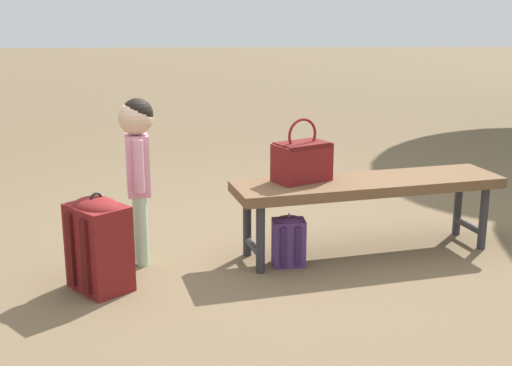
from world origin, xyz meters
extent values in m
plane|color=brown|center=(0.00, 0.00, 0.00)|extent=(40.00, 40.00, 0.00)
cube|color=brown|center=(-0.63, -0.15, 0.42)|extent=(1.65, 0.79, 0.06)
cylinder|color=#2D2D33|center=(0.01, 0.16, 0.20)|extent=(0.05, 0.05, 0.39)
cylinder|color=#2D2D33|center=(0.08, -0.11, 0.20)|extent=(0.05, 0.05, 0.39)
cylinder|color=#2D2D33|center=(-1.34, -0.19, 0.20)|extent=(0.05, 0.05, 0.39)
cylinder|color=#2D2D33|center=(-1.27, -0.46, 0.20)|extent=(0.05, 0.05, 0.39)
cylinder|color=#2D2D33|center=(0.05, 0.03, 0.10)|extent=(0.11, 0.28, 0.04)
cylinder|color=#2D2D33|center=(-1.31, -0.32, 0.10)|extent=(0.11, 0.28, 0.04)
cube|color=maroon|center=(-0.23, -0.12, 0.56)|extent=(0.37, 0.32, 0.22)
cube|color=#561313|center=(-0.23, -0.12, 0.67)|extent=(0.34, 0.30, 0.02)
torus|color=maroon|center=(-0.23, -0.12, 0.72)|extent=(0.18, 0.11, 0.20)
cylinder|color=#B2D8B2|center=(0.68, 0.03, 0.20)|extent=(0.08, 0.08, 0.40)
cylinder|color=#B2D8B2|center=(0.70, -0.06, 0.20)|extent=(0.08, 0.08, 0.40)
ellipsoid|color=white|center=(0.70, 0.04, 0.02)|extent=(0.10, 0.07, 0.04)
ellipsoid|color=white|center=(0.72, -0.06, 0.02)|extent=(0.10, 0.07, 0.04)
cube|color=pink|center=(0.69, -0.01, 0.57)|extent=(0.15, 0.17, 0.34)
cylinder|color=pink|center=(0.67, 0.08, 0.59)|extent=(0.06, 0.06, 0.29)
cylinder|color=pink|center=(0.71, -0.11, 0.59)|extent=(0.06, 0.06, 0.29)
sphere|color=beige|center=(0.69, -0.01, 0.84)|extent=(0.19, 0.19, 0.19)
sphere|color=black|center=(0.68, -0.02, 0.86)|extent=(0.18, 0.18, 0.18)
cube|color=maroon|center=(0.85, 0.36, 0.23)|extent=(0.38, 0.38, 0.45)
ellipsoid|color=maroon|center=(0.85, 0.36, 0.44)|extent=(0.36, 0.36, 0.10)
cube|color=#4A1010|center=(0.76, 0.27, 0.16)|extent=(0.17, 0.18, 0.20)
cube|color=#4A1010|center=(0.99, 0.40, 0.23)|extent=(0.05, 0.05, 0.39)
cube|color=#4A1010|center=(0.89, 0.50, 0.23)|extent=(0.05, 0.05, 0.39)
torus|color=black|center=(0.85, 0.36, 0.49)|extent=(0.06, 0.06, 0.07)
cube|color=#4C2D66|center=(-0.15, 0.05, 0.13)|extent=(0.19, 0.15, 0.27)
ellipsoid|color=#4C2D66|center=(-0.15, 0.05, 0.26)|extent=(0.18, 0.14, 0.06)
cube|color=#311D42|center=(-0.15, -0.03, 0.09)|extent=(0.13, 0.03, 0.12)
cube|color=#311D42|center=(-0.12, 0.12, 0.13)|extent=(0.03, 0.01, 0.23)
cube|color=#311D42|center=(-0.20, 0.12, 0.13)|extent=(0.03, 0.01, 0.23)
torus|color=#B2B2B7|center=(-0.15, 0.05, 0.29)|extent=(0.01, 0.04, 0.04)
camera|label=1|loc=(0.12, 3.71, 1.45)|focal=47.99mm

